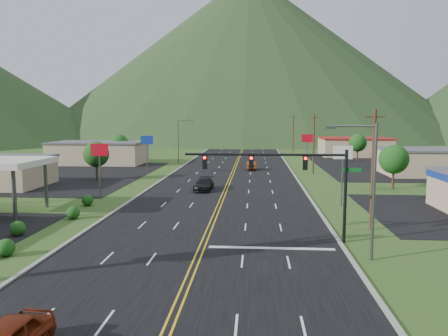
# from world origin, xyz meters

# --- Properties ---
(ground) EXTENTS (500.00, 500.00, 0.00)m
(ground) POSITION_xyz_m (0.00, 0.00, 0.00)
(ground) COLOR #2C491A
(ground) RESTS_ON ground
(road) EXTENTS (20.00, 460.00, 0.04)m
(road) POSITION_xyz_m (0.00, 0.00, 0.00)
(road) COLOR black
(road) RESTS_ON ground
(curb_east) EXTENTS (0.30, 460.00, 0.14)m
(curb_east) POSITION_xyz_m (10.15, 0.00, 0.00)
(curb_east) COLOR gray
(curb_east) RESTS_ON ground
(traffic_signal) EXTENTS (13.10, 0.43, 7.00)m
(traffic_signal) POSITION_xyz_m (6.48, 14.00, 5.33)
(traffic_signal) COLOR black
(traffic_signal) RESTS_ON ground
(streetlight_east) EXTENTS (3.28, 0.25, 9.00)m
(streetlight_east) POSITION_xyz_m (11.18, 10.00, 5.18)
(streetlight_east) COLOR #59595E
(streetlight_east) RESTS_ON ground
(streetlight_west) EXTENTS (3.28, 0.25, 9.00)m
(streetlight_west) POSITION_xyz_m (-11.68, 70.00, 5.18)
(streetlight_west) COLOR #59595E
(streetlight_west) RESTS_ON ground
(building_west_far) EXTENTS (18.40, 11.40, 4.50)m
(building_west_far) POSITION_xyz_m (-28.00, 68.00, 2.26)
(building_west_far) COLOR tan
(building_west_far) RESTS_ON ground
(building_east_mid) EXTENTS (14.40, 11.40, 4.30)m
(building_east_mid) POSITION_xyz_m (32.00, 55.00, 2.16)
(building_east_mid) COLOR tan
(building_east_mid) RESTS_ON ground
(building_east_far) EXTENTS (16.40, 12.40, 4.50)m
(building_east_far) POSITION_xyz_m (28.00, 90.00, 2.26)
(building_east_far) COLOR tan
(building_east_far) RESTS_ON ground
(pole_sign_west_a) EXTENTS (2.00, 0.18, 6.40)m
(pole_sign_west_a) POSITION_xyz_m (-14.00, 30.00, 5.05)
(pole_sign_west_a) COLOR #59595E
(pole_sign_west_a) RESTS_ON ground
(pole_sign_west_b) EXTENTS (2.00, 0.18, 6.40)m
(pole_sign_west_b) POSITION_xyz_m (-14.00, 52.00, 5.05)
(pole_sign_west_b) COLOR #59595E
(pole_sign_west_b) RESTS_ON ground
(pole_sign_east_a) EXTENTS (2.00, 0.18, 6.40)m
(pole_sign_east_a) POSITION_xyz_m (13.00, 28.00, 5.05)
(pole_sign_east_a) COLOR #59595E
(pole_sign_east_a) RESTS_ON ground
(pole_sign_east_b) EXTENTS (2.00, 0.18, 6.40)m
(pole_sign_east_b) POSITION_xyz_m (13.00, 60.00, 5.05)
(pole_sign_east_b) COLOR #59595E
(pole_sign_east_b) RESTS_ON ground
(tree_west_a) EXTENTS (3.84, 3.84, 5.82)m
(tree_west_a) POSITION_xyz_m (-20.00, 45.00, 3.89)
(tree_west_a) COLOR #382314
(tree_west_a) RESTS_ON ground
(tree_west_b) EXTENTS (3.84, 3.84, 5.82)m
(tree_west_b) POSITION_xyz_m (-25.00, 72.00, 3.89)
(tree_west_b) COLOR #382314
(tree_west_b) RESTS_ON ground
(tree_east_a) EXTENTS (3.84, 3.84, 5.82)m
(tree_east_a) POSITION_xyz_m (22.00, 40.00, 3.89)
(tree_east_a) COLOR #382314
(tree_east_a) RESTS_ON ground
(tree_east_b) EXTENTS (3.84, 3.84, 5.82)m
(tree_east_b) POSITION_xyz_m (26.00, 78.00, 3.89)
(tree_east_b) COLOR #382314
(tree_east_b) RESTS_ON ground
(utility_pole_a) EXTENTS (1.60, 0.28, 10.00)m
(utility_pole_a) POSITION_xyz_m (13.50, 18.00, 5.13)
(utility_pole_a) COLOR #382314
(utility_pole_a) RESTS_ON ground
(utility_pole_b) EXTENTS (1.60, 0.28, 10.00)m
(utility_pole_b) POSITION_xyz_m (13.50, 55.00, 5.13)
(utility_pole_b) COLOR #382314
(utility_pole_b) RESTS_ON ground
(utility_pole_c) EXTENTS (1.60, 0.28, 10.00)m
(utility_pole_c) POSITION_xyz_m (13.50, 95.00, 5.13)
(utility_pole_c) COLOR #382314
(utility_pole_c) RESTS_ON ground
(utility_pole_d) EXTENTS (1.60, 0.28, 10.00)m
(utility_pole_d) POSITION_xyz_m (13.50, 135.00, 5.13)
(utility_pole_d) COLOR #382314
(utility_pole_d) RESTS_ON ground
(mountain_n) EXTENTS (220.00, 220.00, 85.00)m
(mountain_n) POSITION_xyz_m (0.00, 220.00, 42.50)
(mountain_n) COLOR #193116
(mountain_n) RESTS_ON ground
(car_dark_mid) EXTENTS (2.33, 5.35, 1.53)m
(car_dark_mid) POSITION_xyz_m (-2.78, 36.61, 0.77)
(car_dark_mid) COLOR black
(car_dark_mid) RESTS_ON ground
(car_red_far) EXTENTS (1.83, 4.62, 1.50)m
(car_red_far) POSITION_xyz_m (3.11, 59.53, 0.75)
(car_red_far) COLOR maroon
(car_red_far) RESTS_ON ground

